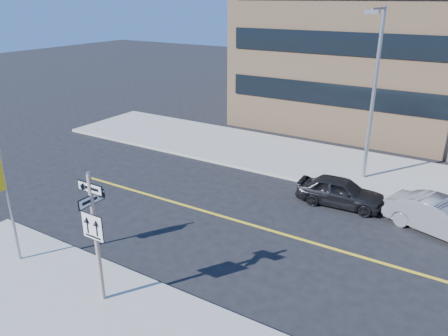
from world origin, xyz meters
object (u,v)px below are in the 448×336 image
Objects in this scene: parked_car_a at (340,192)px; streetlight_a at (374,85)px; sign_pole at (95,231)px; parked_car_b at (441,218)px; traffic_signal at (0,183)px.

streetlight_a reaches higher than parked_car_a.
sign_pole is 0.51× the size of streetlight_a.
parked_car_b reaches higher than parked_car_a.
sign_pole reaches higher than parked_car_b.
streetlight_a is at bearing 65.24° from parked_car_b.
traffic_signal reaches higher than parked_car_a.
parked_car_b is (11.93, 9.87, -2.35)m from traffic_signal.
traffic_signal is at bearing -177.89° from sign_pole.
streetlight_a reaches higher than sign_pole.
parked_car_b is at bearing 39.61° from traffic_signal.
parked_car_b is (4.05, -0.41, 0.05)m from parked_car_a.
traffic_signal is (-4.00, -0.15, 0.59)m from sign_pole.
sign_pole reaches higher than traffic_signal.
traffic_signal is 15.66m from parked_car_b.
streetlight_a is at bearing 73.23° from sign_pole.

